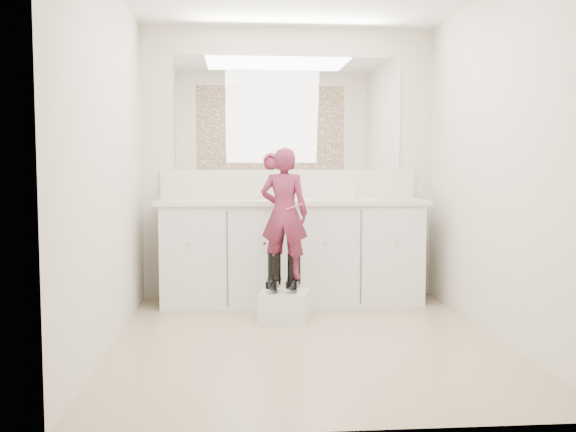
{
  "coord_description": "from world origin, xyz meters",
  "views": [
    {
      "loc": [
        -0.48,
        -4.23,
        1.18
      ],
      "look_at": [
        -0.09,
        0.54,
        0.8
      ],
      "focal_mm": 40.0,
      "sensor_mm": 36.0,
      "label": 1
    }
  ],
  "objects": [
    {
      "name": "toothbrush",
      "position": [
        -0.04,
        0.5,
        0.88
      ],
      "size": [
        0.13,
        0.05,
        0.06
      ],
      "primitive_type": "cylinder",
      "rotation": [
        0.0,
        1.22,
        -0.26
      ],
      "color": "#D05185",
      "rests_on": "toddler"
    },
    {
      "name": "vanity_cabinet",
      "position": [
        0.0,
        1.23,
        0.42
      ],
      "size": [
        2.2,
        0.55,
        0.85
      ],
      "primitive_type": "cube",
      "color": "silver",
      "rests_on": "floor"
    },
    {
      "name": "wall_back",
      "position": [
        0.0,
        1.5,
        1.2
      ],
      "size": [
        2.6,
        0.0,
        2.6
      ],
      "primitive_type": "plane",
      "rotation": [
        1.57,
        0.0,
        0.0
      ],
      "color": "beige",
      "rests_on": "floor"
    },
    {
      "name": "wall_right",
      "position": [
        1.3,
        0.0,
        1.2
      ],
      "size": [
        0.0,
        3.0,
        3.0
      ],
      "primitive_type": "plane",
      "rotation": [
        1.57,
        0.0,
        -1.57
      ],
      "color": "beige",
      "rests_on": "floor"
    },
    {
      "name": "faucet",
      "position": [
        0.0,
        1.38,
        0.94
      ],
      "size": [
        0.08,
        0.08,
        0.1
      ],
      "primitive_type": "cylinder",
      "color": "silver",
      "rests_on": "countertop"
    },
    {
      "name": "toddler",
      "position": [
        -0.11,
        0.58,
        0.82
      ],
      "size": [
        0.41,
        0.32,
        0.99
      ],
      "primitive_type": "imported",
      "rotation": [
        0.0,
        0.0,
        2.89
      ],
      "color": "#A93462",
      "rests_on": "step_stool"
    },
    {
      "name": "wall_front",
      "position": [
        0.0,
        -1.5,
        1.2
      ],
      "size": [
        2.6,
        0.0,
        2.6
      ],
      "primitive_type": "plane",
      "rotation": [
        -1.57,
        0.0,
        0.0
      ],
      "color": "beige",
      "rests_on": "floor"
    },
    {
      "name": "soap_bottle",
      "position": [
        -0.31,
        1.3,
        0.99
      ],
      "size": [
        0.12,
        0.12,
        0.2
      ],
      "primitive_type": "imported",
      "rotation": [
        0.0,
        0.0,
        -0.36
      ],
      "color": "silver",
      "rests_on": "countertop"
    },
    {
      "name": "floor",
      "position": [
        0.0,
        0.0,
        0.0
      ],
      "size": [
        3.0,
        3.0,
        0.0
      ],
      "primitive_type": "plane",
      "color": "#8D775C",
      "rests_on": "ground"
    },
    {
      "name": "mirror",
      "position": [
        0.0,
        1.49,
        1.64
      ],
      "size": [
        2.0,
        0.02,
        1.0
      ],
      "primitive_type": "cube",
      "color": "white",
      "rests_on": "wall_back"
    },
    {
      "name": "step_stool",
      "position": [
        -0.11,
        0.56,
        0.11
      ],
      "size": [
        0.42,
        0.37,
        0.23
      ],
      "primitive_type": "cube",
      "rotation": [
        0.0,
        0.0,
        -0.26
      ],
      "color": "silver",
      "rests_on": "floor"
    },
    {
      "name": "boot_right",
      "position": [
        -0.04,
        0.58,
        0.37
      ],
      "size": [
        0.15,
        0.22,
        0.29
      ],
      "primitive_type": null,
      "rotation": [
        0.0,
        0.0,
        -0.26
      ],
      "color": "black",
      "rests_on": "step_stool"
    },
    {
      "name": "backsplash",
      "position": [
        0.0,
        1.49,
        1.02
      ],
      "size": [
        2.28,
        0.03,
        0.25
      ],
      "primitive_type": "cube",
      "color": "beige",
      "rests_on": "countertop"
    },
    {
      "name": "dot_panel",
      "position": [
        0.0,
        -1.49,
        1.65
      ],
      "size": [
        2.0,
        0.01,
        1.2
      ],
      "primitive_type": "cube",
      "color": "#472819",
      "rests_on": "wall_front"
    },
    {
      "name": "cup",
      "position": [
        0.54,
        1.23,
        0.94
      ],
      "size": [
        0.12,
        0.12,
        0.1
      ],
      "primitive_type": "imported",
      "rotation": [
        0.0,
        0.0,
        0.11
      ],
      "color": "beige",
      "rests_on": "countertop"
    },
    {
      "name": "wall_left",
      "position": [
        -1.3,
        0.0,
        1.2
      ],
      "size": [
        0.0,
        3.0,
        3.0
      ],
      "primitive_type": "plane",
      "rotation": [
        1.57,
        0.0,
        1.57
      ],
      "color": "beige",
      "rests_on": "floor"
    },
    {
      "name": "boot_left",
      "position": [
        -0.19,
        0.58,
        0.37
      ],
      "size": [
        0.15,
        0.22,
        0.29
      ],
      "primitive_type": null,
      "rotation": [
        0.0,
        0.0,
        -0.26
      ],
      "color": "black",
      "rests_on": "step_stool"
    },
    {
      "name": "countertop",
      "position": [
        0.0,
        1.21,
        0.87
      ],
      "size": [
        2.28,
        0.58,
        0.04
      ],
      "primitive_type": "cube",
      "color": "beige",
      "rests_on": "vanity_cabinet"
    }
  ]
}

